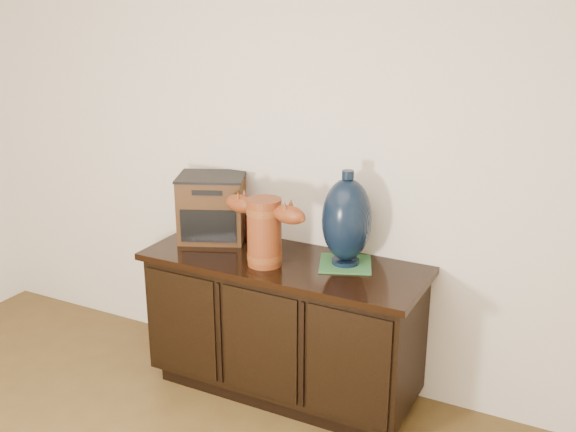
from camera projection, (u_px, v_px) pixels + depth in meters
The scene contains 6 objects.
sideboard at pixel (284, 325), 3.53m from camera, with size 1.46×0.56×0.75m.
terracotta_vessel at pixel (264, 228), 3.30m from camera, with size 0.48×0.20×0.34m.
tv_radio at pixel (212, 207), 3.66m from camera, with size 0.44×0.41×0.36m.
green_mat at pixel (345, 264), 3.36m from camera, with size 0.25×0.25×0.01m, color #316D37.
lamp_base at pixel (347, 220), 3.28m from camera, with size 0.32×0.32×0.48m.
spray_can at pixel (251, 225), 3.66m from camera, with size 0.06×0.06×0.18m.
Camera 1 is at (1.47, -0.58, 2.05)m, focal length 42.00 mm.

